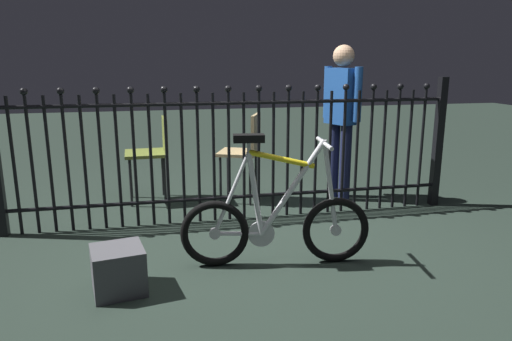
% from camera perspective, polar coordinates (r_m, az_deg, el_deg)
% --- Properties ---
extents(ground_plane, '(20.00, 20.00, 0.00)m').
position_cam_1_polar(ground_plane, '(3.46, 0.21, -9.76)').
color(ground_plane, '#222F27').
extents(iron_fence, '(3.85, 0.07, 1.21)m').
position_cam_1_polar(iron_fence, '(3.97, -2.79, 2.46)').
color(iron_fence, black).
rests_on(iron_fence, ground).
extents(bicycle, '(1.27, 0.40, 0.89)m').
position_cam_1_polar(bicycle, '(3.16, 2.40, -6.30)').
color(bicycle, black).
rests_on(bicycle, ground).
extents(chair_olive, '(0.41, 0.41, 0.82)m').
position_cam_1_polar(chair_olive, '(4.64, -12.35, 2.59)').
color(chair_olive, black).
rests_on(chair_olive, ground).
extents(chair_tan, '(0.48, 0.47, 0.86)m').
position_cam_1_polar(chair_tan, '(4.52, -1.26, 2.82)').
color(chair_tan, black).
rests_on(chair_tan, ground).
extents(person_visitor, '(0.28, 0.45, 1.49)m').
position_cam_1_polar(person_visitor, '(4.64, 10.34, 7.19)').
color(person_visitor, '#191E3F').
rests_on(person_visitor, ground).
extents(display_crate, '(0.35, 0.35, 0.27)m').
position_cam_1_polar(display_crate, '(2.97, -16.38, -11.49)').
color(display_crate, '#4C4C51').
rests_on(display_crate, ground).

